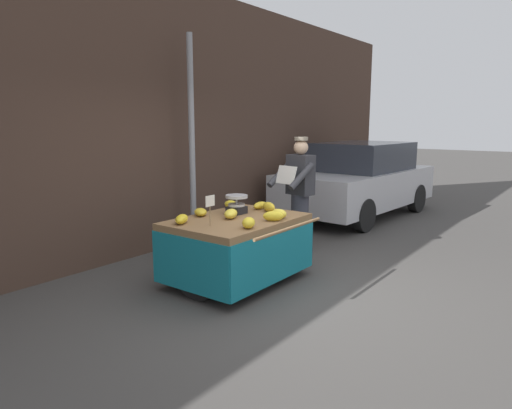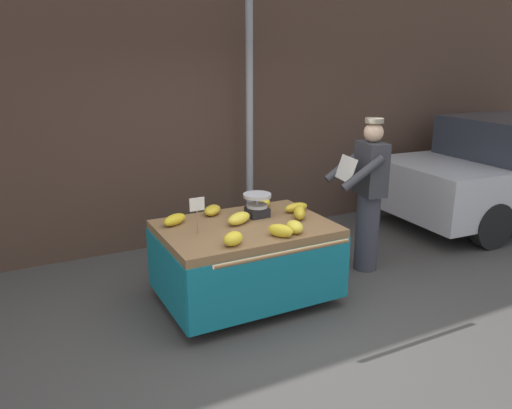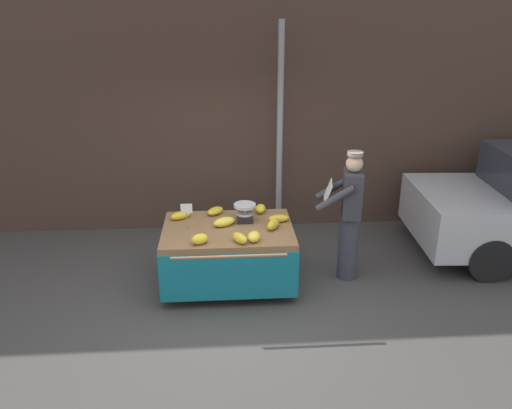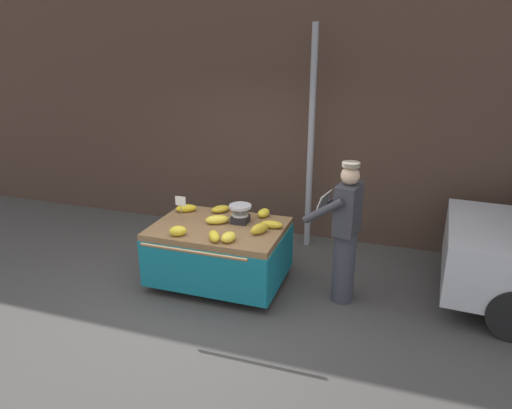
% 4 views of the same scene
% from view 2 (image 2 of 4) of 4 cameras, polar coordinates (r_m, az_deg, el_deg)
% --- Properties ---
extents(ground_plane, '(60.00, 60.00, 0.00)m').
position_cam_2_polar(ground_plane, '(4.54, 3.62, -14.41)').
color(ground_plane, '#423F3D').
extents(back_wall, '(16.00, 0.24, 3.97)m').
position_cam_2_polar(back_wall, '(6.36, -8.89, 13.22)').
color(back_wall, '#473328').
rests_on(back_wall, ground).
extents(street_pole, '(0.09, 0.09, 3.19)m').
position_cam_2_polar(street_pole, '(6.27, -0.75, 9.79)').
color(street_pole, gray).
rests_on(street_pole, ground).
extents(banana_cart, '(1.63, 1.35, 0.79)m').
position_cam_2_polar(banana_cart, '(4.83, -1.20, -4.71)').
color(banana_cart, olive).
rests_on(banana_cart, ground).
extents(weighing_scale, '(0.28, 0.28, 0.23)m').
position_cam_2_polar(weighing_scale, '(4.97, 0.14, -0.06)').
color(weighing_scale, black).
rests_on(weighing_scale, banana_cart).
extents(price_sign, '(0.14, 0.01, 0.34)m').
position_cam_2_polar(price_sign, '(4.47, -6.76, -0.37)').
color(price_sign, '#997A51').
rests_on(price_sign, banana_cart).
extents(banana_bunch_0, '(0.30, 0.25, 0.10)m').
position_cam_2_polar(banana_bunch_0, '(4.80, -9.30, -1.72)').
color(banana_bunch_0, gold).
rests_on(banana_bunch_0, banana_cart).
extents(banana_bunch_1, '(0.29, 0.14, 0.09)m').
position_cam_2_polar(banana_bunch_1, '(5.15, 4.62, -0.33)').
color(banana_bunch_1, gold).
rests_on(banana_bunch_1, banana_cart).
extents(banana_bunch_2, '(0.19, 0.23, 0.11)m').
position_cam_2_polar(banana_bunch_2, '(4.54, 4.43, -2.57)').
color(banana_bunch_2, yellow).
rests_on(banana_bunch_2, banana_cart).
extents(banana_bunch_3, '(0.23, 0.26, 0.12)m').
position_cam_2_polar(banana_bunch_3, '(4.43, 2.82, -3.00)').
color(banana_bunch_3, yellow).
rests_on(banana_bunch_3, banana_cart).
extents(banana_bunch_4, '(0.33, 0.27, 0.11)m').
position_cam_2_polar(banana_bunch_4, '(4.77, -1.96, -1.59)').
color(banana_bunch_4, yellow).
rests_on(banana_bunch_4, banana_cart).
extents(banana_bunch_5, '(0.23, 0.29, 0.13)m').
position_cam_2_polar(banana_bunch_5, '(4.94, 5.00, -0.92)').
color(banana_bunch_5, gold).
rests_on(banana_bunch_5, banana_cart).
extents(banana_bunch_6, '(0.24, 0.21, 0.12)m').
position_cam_2_polar(banana_bunch_6, '(4.23, -2.64, -3.93)').
color(banana_bunch_6, yellow).
rests_on(banana_bunch_6, banana_cart).
extents(banana_bunch_7, '(0.17, 0.23, 0.11)m').
position_cam_2_polar(banana_bunch_7, '(5.32, 0.86, 0.35)').
color(banana_bunch_7, yellow).
rests_on(banana_bunch_7, banana_cart).
extents(banana_bunch_8, '(0.28, 0.29, 0.09)m').
position_cam_2_polar(banana_bunch_8, '(5.07, -5.01, -0.65)').
color(banana_bunch_8, gold).
rests_on(banana_bunch_8, banana_cart).
extents(vendor_person, '(0.64, 0.59, 1.71)m').
position_cam_2_polar(vendor_person, '(5.61, 12.71, 1.06)').
color(vendor_person, '#383842').
rests_on(vendor_person, ground).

